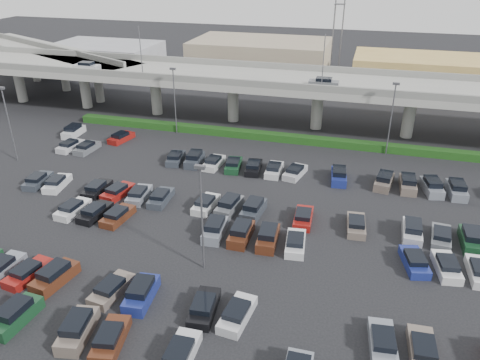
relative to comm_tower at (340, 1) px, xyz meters
name	(u,v)px	position (x,y,z in m)	size (l,w,h in m)	color
ground	(229,223)	(-4.00, -74.00, -15.61)	(280.00, 280.00, 0.00)	black
overpass	(286,84)	(-4.22, -42.03, -8.64)	(150.00, 13.00, 15.80)	gray
on_ramp	(48,54)	(-56.10, -30.95, -8.76)	(50.93, 30.13, 8.80)	gray
hedge	(277,137)	(-4.00, -49.00, -15.06)	(66.00, 1.60, 1.10)	#143A10
parked_cars	(230,235)	(-3.04, -77.06, -14.98)	(63.00, 41.67, 1.67)	black
light_poles	(197,158)	(-8.12, -72.00, -9.37)	(66.90, 48.38, 10.30)	#54545A
distant_buildings	(370,68)	(8.38, -12.19, -11.87)	(138.00, 24.00, 9.00)	gray
comm_tower	(340,1)	(0.00, 0.00, 0.00)	(2.40, 2.40, 30.00)	#54545A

